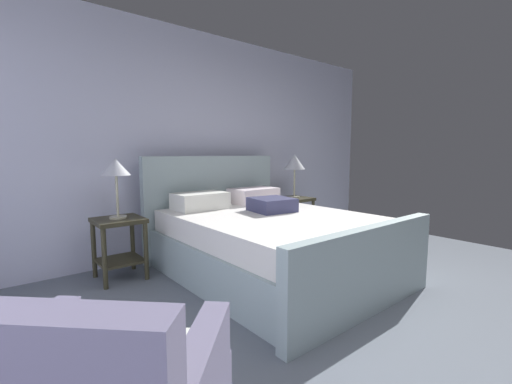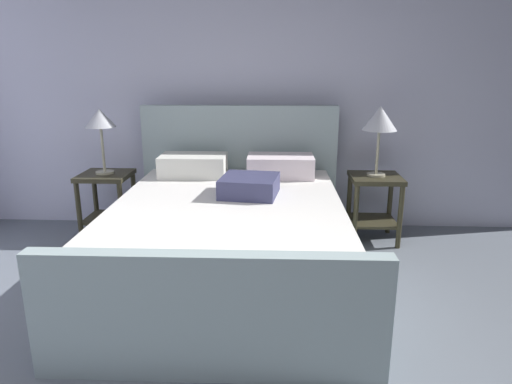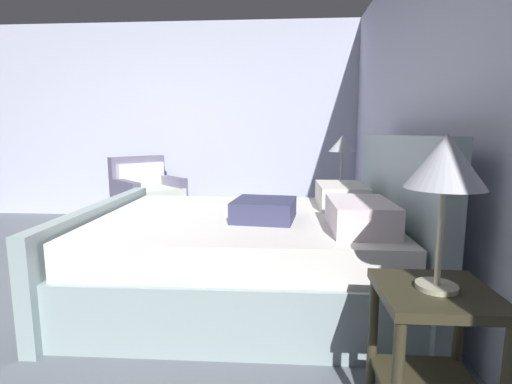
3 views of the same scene
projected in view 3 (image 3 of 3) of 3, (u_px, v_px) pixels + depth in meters
The scene contains 9 objects.
ground_plane at pixel (44, 300), 2.83m from camera, with size 5.69×5.49×0.02m, color slate.
wall_back at pixel (452, 110), 2.43m from camera, with size 5.81×0.12×2.70m, color silver.
wall_side_left at pixel (161, 122), 5.48m from camera, with size 0.12×5.61×2.70m, color silver.
bed at pixel (252, 252), 2.81m from camera, with size 1.80×2.27×1.19m.
nightstand_right at pixel (433, 335), 1.55m from camera, with size 0.44×0.44×0.60m.
table_lamp_right at pixel (446, 165), 1.44m from camera, with size 0.30×0.30×0.61m.
nightstand_left at pixel (340, 212), 3.94m from camera, with size 0.44×0.44×0.60m.
table_lamp_left at pixel (342, 146), 3.83m from camera, with size 0.27×0.27×0.58m.
armchair at pixel (148, 201), 4.86m from camera, with size 1.02×1.03×0.90m.
Camera 3 is at (2.56, 1.74, 1.21)m, focal length 26.98 mm.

